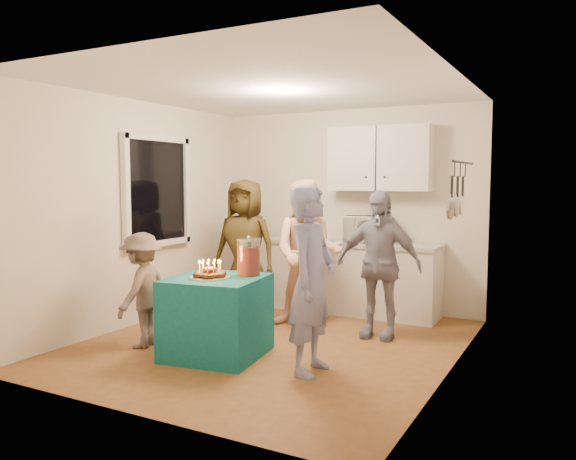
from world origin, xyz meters
The scene contains 19 objects.
floor centered at (0.00, 0.00, 0.00)m, with size 4.00×4.00×0.00m, color brown.
ceiling centered at (0.00, 0.00, 2.60)m, with size 4.00×4.00×0.00m, color white.
back_wall centered at (0.00, 2.00, 1.30)m, with size 3.60×3.60×0.00m, color silver.
left_wall centered at (-1.80, 0.00, 1.30)m, with size 4.00×4.00×0.00m, color silver.
right_wall centered at (1.80, 0.00, 1.30)m, with size 4.00×4.00×0.00m, color silver.
window_night centered at (-1.77, 0.30, 1.55)m, with size 0.04×1.00×1.20m, color black.
counter centered at (0.20, 1.70, 0.43)m, with size 2.20×0.58×0.86m, color white.
countertop centered at (0.20, 1.70, 0.89)m, with size 2.24×0.62×0.05m, color beige.
upper_cabinet centered at (0.50, 1.85, 1.95)m, with size 1.30×0.30×0.80m, color white.
pot_rack centered at (1.72, 0.70, 1.60)m, with size 0.12×1.00×0.60m, color black.
microwave centered at (0.41, 1.70, 1.07)m, with size 0.59×0.40×0.32m, color white.
party_table centered at (-0.27, -0.59, 0.38)m, with size 0.85×0.85×0.76m, color #10616C.
donut_cake centered at (-0.30, -0.66, 0.85)m, with size 0.38×0.38×0.18m, color #381C0C, non-canonical shape.
punch_jar centered at (-0.06, -0.35, 0.93)m, with size 0.22×0.22×0.34m, color red.
man_birthday centered at (0.73, -0.58, 0.82)m, with size 0.60×0.39×1.64m, color #868EC3.
woman_back_left centered at (-0.93, 0.95, 0.85)m, with size 0.83×0.54×1.69m, color brown.
woman_back_center centered at (0.01, 0.81, 0.84)m, with size 0.82×0.64×1.69m, color #F09C7D.
woman_back_right centered at (0.87, 0.76, 0.79)m, with size 0.93×0.39×1.58m, color #111439.
child_near_left centered at (-1.11, -0.70, 0.58)m, with size 0.75×0.43×1.16m, color #584B46.
Camera 1 is at (2.81, -4.91, 1.67)m, focal length 35.00 mm.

